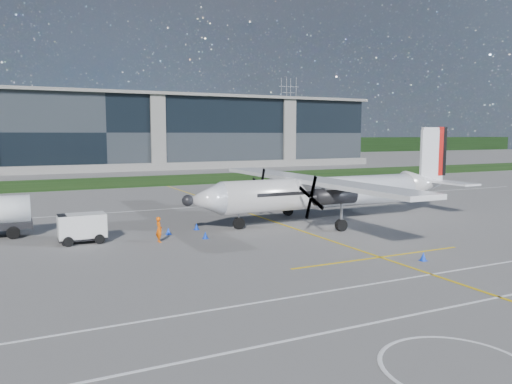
% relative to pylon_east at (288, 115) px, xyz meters
% --- Properties ---
extents(ground, '(400.00, 400.00, 0.00)m').
position_rel_pylon_east_xyz_m(ground, '(-85.00, -110.00, -15.00)').
color(ground, slate).
rests_on(ground, ground).
extents(grass_strip, '(400.00, 18.00, 0.04)m').
position_rel_pylon_east_xyz_m(grass_strip, '(-85.00, -102.00, -14.98)').
color(grass_strip, '#13350E').
rests_on(grass_strip, ground).
extents(terminal_building, '(120.00, 20.00, 15.00)m').
position_rel_pylon_east_xyz_m(terminal_building, '(-85.00, -70.00, -7.50)').
color(terminal_building, black).
rests_on(terminal_building, ground).
extents(tree_line, '(400.00, 6.00, 6.00)m').
position_rel_pylon_east_xyz_m(tree_line, '(-85.00, -10.00, -12.00)').
color(tree_line, black).
rests_on(tree_line, ground).
extents(pylon_east, '(9.00, 4.60, 30.00)m').
position_rel_pylon_east_xyz_m(pylon_east, '(0.00, 0.00, 0.00)').
color(pylon_east, gray).
rests_on(pylon_east, ground).
extents(yellow_taxiway_centerline, '(0.20, 70.00, 0.01)m').
position_rel_pylon_east_xyz_m(yellow_taxiway_centerline, '(-82.00, -140.00, -14.99)').
color(yellow_taxiway_centerline, yellow).
rests_on(yellow_taxiway_centerline, ground).
extents(white_lane_line, '(90.00, 0.15, 0.01)m').
position_rel_pylon_east_xyz_m(white_lane_line, '(-85.00, -164.00, -14.99)').
color(white_lane_line, white).
rests_on(white_lane_line, ground).
extents(turboprop_aircraft, '(25.18, 26.11, 7.83)m').
position_rel_pylon_east_xyz_m(turboprop_aircraft, '(-77.52, -144.43, -11.08)').
color(turboprop_aircraft, white).
rests_on(turboprop_aircraft, ground).
extents(baggage_tug, '(3.21, 1.92, 1.92)m').
position_rel_pylon_east_xyz_m(baggage_tug, '(-97.18, -144.26, -14.04)').
color(baggage_tug, silver).
rests_on(baggage_tug, ground).
extents(ground_crew_person, '(0.63, 0.84, 1.96)m').
position_rel_pylon_east_xyz_m(ground_crew_person, '(-92.55, -146.30, -14.02)').
color(ground_crew_person, '#F25907').
rests_on(ground_crew_person, ground).
extents(safety_cone_stbdwing, '(0.36, 0.36, 0.50)m').
position_rel_pylon_east_xyz_m(safety_cone_stbdwing, '(-79.48, -131.57, -14.75)').
color(safety_cone_stbdwing, '#0C39DA').
rests_on(safety_cone_stbdwing, ground).
extents(safety_cone_nose_port, '(0.36, 0.36, 0.50)m').
position_rel_pylon_east_xyz_m(safety_cone_nose_port, '(-89.40, -146.60, -14.75)').
color(safety_cone_nose_port, '#0C39DA').
rests_on(safety_cone_nose_port, ground).
extents(safety_cone_fwd, '(0.36, 0.36, 0.50)m').
position_rel_pylon_east_xyz_m(safety_cone_fwd, '(-91.28, -144.03, -14.75)').
color(safety_cone_fwd, '#0C39DA').
rests_on(safety_cone_fwd, ground).
extents(safety_cone_portwing, '(0.36, 0.36, 0.50)m').
position_rel_pylon_east_xyz_m(safety_cone_portwing, '(-80.33, -157.71, -14.75)').
color(safety_cone_portwing, '#0C39DA').
rests_on(safety_cone_portwing, ground).
extents(safety_cone_nose_stbd, '(0.36, 0.36, 0.50)m').
position_rel_pylon_east_xyz_m(safety_cone_nose_stbd, '(-88.88, -143.25, -14.75)').
color(safety_cone_nose_stbd, '#0C39DA').
rests_on(safety_cone_nose_stbd, ground).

